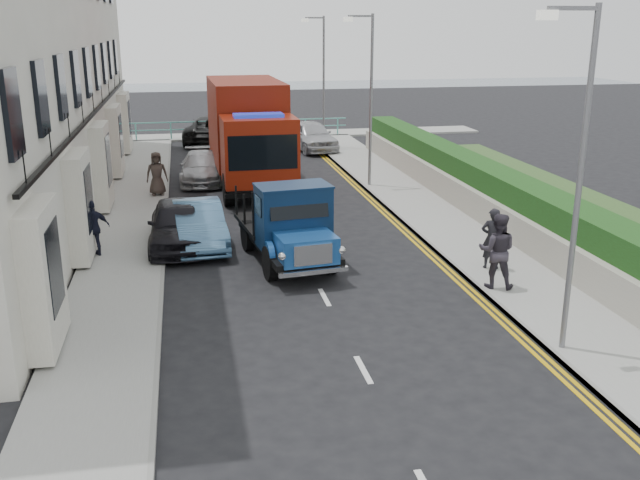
{
  "coord_description": "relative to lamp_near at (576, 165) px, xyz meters",
  "views": [
    {
      "loc": [
        -3.27,
        -14.47,
        6.65
      ],
      "look_at": [
        -0.04,
        2.4,
        1.4
      ],
      "focal_mm": 40.0,
      "sensor_mm": 36.0,
      "label": 1
    }
  ],
  "objects": [
    {
      "name": "ground",
      "position": [
        -4.18,
        2.0,
        -4.0
      ],
      "size": [
        120.0,
        120.0,
        0.0
      ],
      "primitive_type": "plane",
      "color": "black",
      "rests_on": "ground"
    },
    {
      "name": "pavement_west",
      "position": [
        -9.38,
        11.0,
        -3.94
      ],
      "size": [
        2.4,
        38.0,
        0.12
      ],
      "primitive_type": "cube",
      "color": "gray",
      "rests_on": "ground"
    },
    {
      "name": "pavement_east",
      "position": [
        1.12,
        11.0,
        -3.94
      ],
      "size": [
        2.6,
        38.0,
        0.12
      ],
      "primitive_type": "cube",
      "color": "gray",
      "rests_on": "ground"
    },
    {
      "name": "promenade",
      "position": [
        -4.18,
        31.0,
        -3.94
      ],
      "size": [
        30.0,
        2.5,
        0.12
      ],
      "primitive_type": "cube",
      "color": "gray",
      "rests_on": "ground"
    },
    {
      "name": "sea_plane",
      "position": [
        -4.18,
        62.0,
        -4.0
      ],
      "size": [
        120.0,
        120.0,
        0.0
      ],
      "primitive_type": "plane",
      "color": "#4B5D67",
      "rests_on": "ground"
    },
    {
      "name": "garden_east",
      "position": [
        3.03,
        11.0,
        -3.1
      ],
      "size": [
        1.45,
        28.0,
        1.75
      ],
      "color": "#B2AD9E",
      "rests_on": "ground"
    },
    {
      "name": "seafront_railing",
      "position": [
        -4.18,
        30.2,
        -3.42
      ],
      "size": [
        13.0,
        0.08,
        1.11
      ],
      "color": "#59B2A5",
      "rests_on": "ground"
    },
    {
      "name": "lamp_near",
      "position": [
        0.0,
        0.0,
        0.0
      ],
      "size": [
        1.23,
        0.18,
        7.0
      ],
      "color": "slate",
      "rests_on": "ground"
    },
    {
      "name": "lamp_mid",
      "position": [
        0.0,
        16.0,
        0.0
      ],
      "size": [
        1.23,
        0.18,
        7.0
      ],
      "color": "slate",
      "rests_on": "ground"
    },
    {
      "name": "lamp_far",
      "position": [
        0.0,
        26.0,
        0.0
      ],
      "size": [
        1.23,
        0.18,
        7.0
      ],
      "color": "slate",
      "rests_on": "ground"
    },
    {
      "name": "bedford_lorry",
      "position": [
        -4.61,
        6.5,
        -2.9
      ],
      "size": [
        2.57,
        5.21,
        2.37
      ],
      "rotation": [
        0.0,
        0.0,
        0.13
      ],
      "color": "black",
      "rests_on": "ground"
    },
    {
      "name": "red_lorry",
      "position": [
        -4.78,
        17.29,
        -1.68
      ],
      "size": [
        2.99,
        8.36,
        4.34
      ],
      "rotation": [
        0.0,
        0.0,
        0.02
      ],
      "color": "black",
      "rests_on": "ground"
    },
    {
      "name": "parked_car_front",
      "position": [
        -7.78,
        9.0,
        -3.26
      ],
      "size": [
        1.79,
        4.35,
        1.48
      ],
      "primitive_type": "imported",
      "rotation": [
        0.0,
        0.0,
        -0.01
      ],
      "color": "black",
      "rests_on": "ground"
    },
    {
      "name": "parked_car_mid",
      "position": [
        -7.16,
        9.01,
        -3.31
      ],
      "size": [
        1.78,
        4.28,
        1.38
      ],
      "primitive_type": "imported",
      "rotation": [
        0.0,
        0.0,
        0.08
      ],
      "color": "teal",
      "rests_on": "ground"
    },
    {
      "name": "parked_car_rear",
      "position": [
        -6.78,
        18.43,
        -3.36
      ],
      "size": [
        1.99,
        4.46,
        1.27
      ],
      "primitive_type": "imported",
      "rotation": [
        0.0,
        0.0,
        -0.05
      ],
      "color": "#A1A2A6",
      "rests_on": "ground"
    },
    {
      "name": "seafront_car_left",
      "position": [
        -5.9,
        29.0,
        -3.22
      ],
      "size": [
        3.49,
        5.94,
        1.55
      ],
      "primitive_type": "imported",
      "rotation": [
        0.0,
        0.0,
        2.97
      ],
      "color": "black",
      "rests_on": "ground"
    },
    {
      "name": "seafront_car_right",
      "position": [
        -0.68,
        25.47,
        -3.2
      ],
      "size": [
        2.62,
        4.92,
        1.59
      ],
      "primitive_type": "imported",
      "rotation": [
        0.0,
        0.0,
        0.16
      ],
      "color": "#B1B2B6",
      "rests_on": "ground"
    },
    {
      "name": "pedestrian_east_near",
      "position": [
        0.73,
        5.03,
        -3.02
      ],
      "size": [
        0.71,
        0.55,
        1.71
      ],
      "primitive_type": "imported",
      "rotation": [
        0.0,
        0.0,
        2.88
      ],
      "color": "black",
      "rests_on": "pavement_east"
    },
    {
      "name": "pedestrian_east_far",
      "position": [
        0.22,
        3.61,
        -2.9
      ],
      "size": [
        1.17,
        1.06,
        1.96
      ],
      "primitive_type": "imported",
      "rotation": [
        0.0,
        0.0,
        2.72
      ],
      "color": "#332E38",
      "rests_on": "pavement_east"
    },
    {
      "name": "pedestrian_west_near",
      "position": [
        -10.18,
        8.23,
        -3.04
      ],
      "size": [
        1.06,
        0.79,
        1.67
      ],
      "primitive_type": "imported",
      "rotation": [
        0.0,
        0.0,
        3.59
      ],
      "color": "black",
      "rests_on": "pavement_west"
    },
    {
      "name": "pedestrian_west_far",
      "position": [
        -8.58,
        15.75,
        -3.02
      ],
      "size": [
        0.9,
        0.65,
        1.71
      ],
      "primitive_type": "imported",
      "rotation": [
        0.0,
        0.0,
        0.13
      ],
      "color": "#3A2F29",
      "rests_on": "pavement_west"
    }
  ]
}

